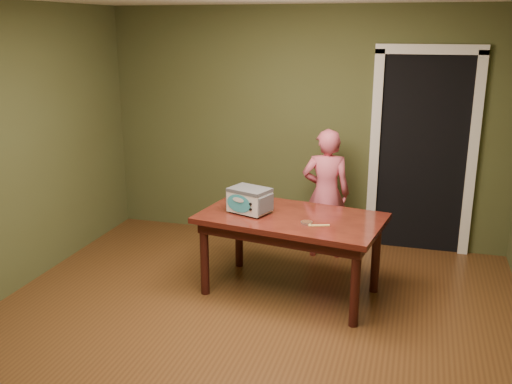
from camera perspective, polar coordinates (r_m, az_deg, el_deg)
floor at (r=4.56m, az=-2.23°, el=-15.12°), size 5.00×5.00×0.00m
room_shell at (r=3.95m, az=-2.50°, el=6.52°), size 4.52×5.02×2.61m
doorway at (r=6.60m, az=16.31°, el=4.10°), size 1.10×0.66×2.25m
dining_table at (r=5.12m, az=3.53°, el=-3.43°), size 1.72×1.14×0.75m
toy_oven at (r=5.13m, az=-0.65°, el=-0.75°), size 0.43×0.35×0.23m
baking_pan at (r=4.89m, az=5.09°, el=-3.07°), size 0.10×0.10×0.02m
spatula at (r=4.86m, az=6.32°, el=-3.34°), size 0.18×0.08×0.01m
child at (r=6.01m, az=7.00°, el=-0.17°), size 0.55×0.41×1.38m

